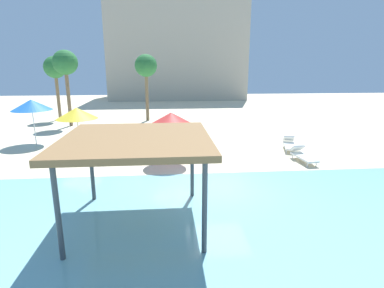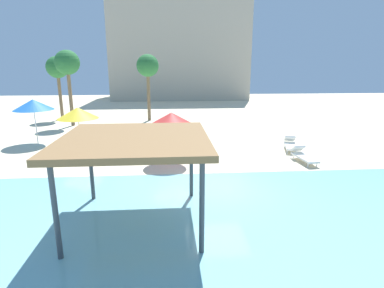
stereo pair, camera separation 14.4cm
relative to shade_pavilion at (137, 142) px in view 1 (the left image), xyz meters
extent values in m
plane|color=beige|center=(2.93, 2.68, -2.60)|extent=(80.00, 80.00, 0.00)
cube|color=#7AB7C1|center=(2.93, -2.57, -2.58)|extent=(44.00, 13.50, 0.04)
cylinder|color=#42474C|center=(-1.80, 1.80, -1.31)|extent=(0.14, 0.14, 2.59)
cylinder|color=#42474C|center=(1.80, 1.80, -1.31)|extent=(0.14, 0.14, 2.59)
cylinder|color=#42474C|center=(-1.80, -1.80, -1.31)|extent=(0.14, 0.14, 2.59)
cylinder|color=#42474C|center=(1.80, -1.80, -1.31)|extent=(0.14, 0.14, 2.59)
cube|color=olive|center=(0.00, 0.00, 0.08)|extent=(4.31, 4.31, 0.18)
cylinder|color=silver|center=(-4.03, 8.50, -1.65)|extent=(0.06, 0.06, 1.90)
cone|color=yellow|center=(-4.03, 8.50, -0.39)|extent=(2.25, 2.25, 0.62)
cylinder|color=silver|center=(1.14, 6.04, -1.60)|extent=(0.06, 0.06, 1.99)
cone|color=red|center=(1.14, 6.04, -0.32)|extent=(2.06, 2.06, 0.57)
cylinder|color=silver|center=(-7.24, 10.56, -1.54)|extent=(0.06, 0.06, 2.12)
cone|color=blue|center=(-7.24, 10.56, -0.15)|extent=(2.37, 2.37, 0.65)
cylinder|color=white|center=(8.01, 6.97, -2.49)|extent=(0.05, 0.05, 0.22)
cylinder|color=white|center=(7.55, 7.11, -2.49)|extent=(0.05, 0.05, 0.22)
cylinder|color=white|center=(8.42, 8.36, -2.49)|extent=(0.05, 0.05, 0.22)
cylinder|color=white|center=(7.96, 8.49, -2.49)|extent=(0.05, 0.05, 0.22)
cube|color=white|center=(7.99, 7.73, -2.33)|extent=(1.08, 1.90, 0.10)
cube|color=white|center=(8.19, 8.45, -2.06)|extent=(0.72, 0.66, 0.40)
cylinder|color=white|center=(8.15, 4.81, -2.49)|extent=(0.05, 0.05, 0.22)
cylinder|color=white|center=(7.67, 4.76, -2.49)|extent=(0.05, 0.05, 0.22)
cylinder|color=white|center=(8.00, 6.24, -2.49)|extent=(0.05, 0.05, 0.22)
cylinder|color=white|center=(7.52, 6.19, -2.49)|extent=(0.05, 0.05, 0.22)
cube|color=white|center=(7.84, 5.50, -2.33)|extent=(0.78, 1.85, 0.10)
cube|color=white|center=(7.76, 6.24, -2.06)|extent=(0.65, 0.57, 0.40)
cylinder|color=white|center=(3.23, 7.03, -2.49)|extent=(0.05, 0.05, 0.22)
cylinder|color=white|center=(2.82, 6.78, -2.49)|extent=(0.05, 0.05, 0.22)
cylinder|color=white|center=(2.48, 8.26, -2.49)|extent=(0.05, 0.05, 0.22)
cylinder|color=white|center=(2.07, 8.01, -2.49)|extent=(0.05, 0.05, 0.22)
cube|color=white|center=(2.65, 7.52, -2.33)|extent=(1.45, 1.85, 0.10)
cube|color=white|center=(2.27, 8.15, -2.06)|extent=(0.78, 0.75, 0.40)
cylinder|color=brown|center=(-0.71, 18.41, -0.41)|extent=(0.28, 0.28, 4.39)
sphere|color=#286B33|center=(-0.71, 18.41, 2.14)|extent=(1.90, 1.90, 1.90)
cylinder|color=brown|center=(-6.78, 16.46, -0.28)|extent=(0.28, 0.28, 4.64)
sphere|color=#286B33|center=(-6.78, 16.46, 2.39)|extent=(1.90, 1.90, 1.90)
cylinder|color=brown|center=(-8.64, 19.64, -0.48)|extent=(0.28, 0.28, 4.25)
sphere|color=#286B33|center=(-8.64, 19.64, 2.00)|extent=(1.90, 1.90, 1.90)
cube|color=#B2A893|center=(2.71, 38.76, 4.46)|extent=(18.96, 11.35, 14.12)
camera|label=1|loc=(0.87, -8.90, 2.22)|focal=28.82mm
camera|label=2|loc=(1.01, -8.92, 2.22)|focal=28.82mm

